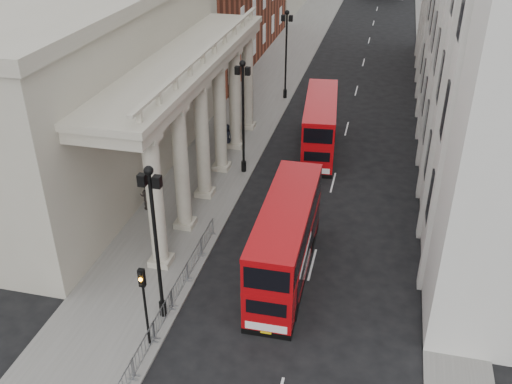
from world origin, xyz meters
TOP-DOWN VIEW (x-y plane):
  - ground at (0.00, 0.00)m, footprint 260.00×260.00m
  - sidewalk_west at (-3.00, 30.00)m, footprint 6.00×140.00m
  - sidewalk_east at (13.50, 30.00)m, footprint 3.00×140.00m
  - kerb at (-0.05, 30.00)m, footprint 0.20×140.00m
  - portico_building at (-10.50, 18.00)m, footprint 9.00×28.00m
  - lamp_post_south at (-0.60, 4.00)m, footprint 1.05×0.44m
  - lamp_post_mid at (-0.60, 20.00)m, footprint 1.05×0.44m
  - lamp_post_north at (-0.60, 36.00)m, footprint 1.05×0.44m
  - traffic_light at (-0.50, 1.98)m, footprint 0.28×0.33m
  - crowd_barriers at (-0.35, 2.23)m, footprint 0.50×18.75m
  - bus_near at (4.64, 8.82)m, footprint 2.60×10.24m
  - bus_far at (4.22, 25.21)m, footprint 3.30×9.96m
  - pedestrian_a at (-3.60, 10.42)m, footprint 0.60×0.43m
  - pedestrian_b at (-5.37, 13.39)m, footprint 1.04×0.87m
  - pedestrian_c at (-3.00, 23.82)m, footprint 1.08×0.85m

SIDE VIEW (x-z plane):
  - ground at x=0.00m, z-range 0.00..0.00m
  - sidewalk_west at x=-3.00m, z-range 0.00..0.12m
  - sidewalk_east at x=13.50m, z-range 0.00..0.12m
  - kerb at x=-0.05m, z-range 0.00..0.14m
  - crowd_barriers at x=-0.35m, z-range 0.12..1.22m
  - pedestrian_a at x=-3.60m, z-range 0.12..1.66m
  - pedestrian_b at x=-5.37m, z-range 0.12..2.05m
  - pedestrian_c at x=-3.00m, z-range 0.12..2.05m
  - bus_far at x=4.22m, z-range 0.10..4.32m
  - bus_near at x=4.64m, z-range 0.10..4.51m
  - traffic_light at x=-0.50m, z-range 0.96..5.26m
  - lamp_post_south at x=-0.60m, z-range 0.75..9.07m
  - lamp_post_mid at x=-0.60m, z-range 0.75..9.07m
  - lamp_post_north at x=-0.60m, z-range 0.75..9.07m
  - portico_building at x=-10.50m, z-range 0.00..12.00m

